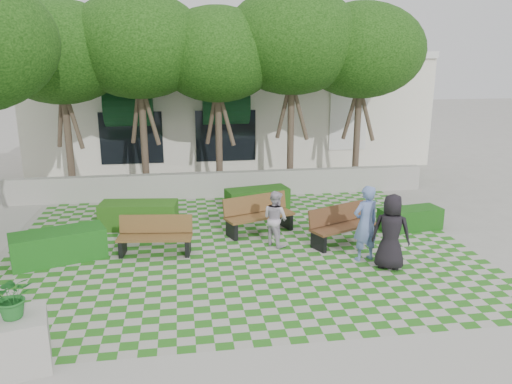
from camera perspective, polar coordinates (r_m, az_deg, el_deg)
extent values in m
plane|color=gray|center=(12.41, -1.24, -8.15)|extent=(90.00, 90.00, 0.00)
plane|color=#2B721E|center=(13.32, -1.81, -6.44)|extent=(12.00, 12.00, 0.00)
cube|color=#9E9B93|center=(8.36, 3.27, -20.85)|extent=(16.00, 2.00, 0.01)
cube|color=#9E9B93|center=(18.12, -3.82, 0.89)|extent=(15.00, 0.36, 0.90)
cube|color=#4F301B|center=(13.69, 9.99, -3.93)|extent=(2.02, 1.34, 0.06)
cube|color=#4F301B|center=(13.79, 9.25, -2.47)|extent=(1.83, 0.92, 0.49)
cube|color=black|center=(13.23, 7.16, -5.65)|extent=(0.32, 0.54, 0.48)
cube|color=black|center=(14.34, 12.50, -4.22)|extent=(0.32, 0.54, 0.48)
cube|color=brown|center=(14.30, 0.45, -2.77)|extent=(2.12, 1.28, 0.07)
cube|color=brown|center=(14.45, -0.11, -1.31)|extent=(1.95, 0.83, 0.51)
cube|color=black|center=(13.99, -2.78, -4.32)|extent=(0.30, 0.57, 0.50)
cube|color=black|center=(14.82, 3.50, -3.20)|extent=(0.30, 0.57, 0.50)
cube|color=brown|center=(13.01, -11.49, -5.12)|extent=(1.93, 0.80, 0.06)
cube|color=brown|center=(13.17, -11.36, -3.56)|extent=(1.88, 0.36, 0.47)
cube|color=black|center=(13.26, -15.01, -6.06)|extent=(0.17, 0.53, 0.46)
cube|color=black|center=(12.98, -7.78, -6.13)|extent=(0.17, 0.53, 0.46)
cube|color=#164813|center=(15.35, 17.19, -2.94)|extent=(1.91, 1.00, 0.64)
cube|color=#1A4813|center=(16.53, 0.15, -0.81)|extent=(2.17, 1.21, 0.72)
cube|color=#235215|center=(15.16, -13.22, -2.60)|extent=(2.32, 1.16, 0.78)
cube|color=#155215|center=(13.37, -21.62, -5.73)|extent=(2.38, 1.58, 0.77)
cube|color=#9E9B93|center=(9.26, -25.47, -15.24)|extent=(1.12, 1.12, 0.91)
imported|color=#206926|center=(8.89, -26.07, -10.67)|extent=(0.76, 0.70, 0.71)
imported|color=#667DBA|center=(12.57, 12.40, -3.53)|extent=(0.80, 0.63, 1.92)
imported|color=black|center=(12.25, 15.18, -4.42)|extent=(1.06, 0.94, 1.83)
imported|color=#BFB3C5|center=(13.32, 2.23, -3.03)|extent=(0.89, 0.93, 1.51)
cylinder|color=#47382B|center=(19.57, -20.59, 5.13)|extent=(0.26, 0.26, 3.64)
ellipsoid|color=#1E4C11|center=(19.32, -21.51, 14.64)|extent=(4.80, 4.80, 3.60)
cylinder|color=#47382B|center=(19.18, -12.67, 5.80)|extent=(0.26, 0.26, 3.81)
ellipsoid|color=#1E4C11|center=(18.95, -13.29, 15.98)|extent=(5.00, 5.00, 3.75)
cylinder|color=#47382B|center=(19.21, -4.26, 5.80)|extent=(0.26, 0.26, 3.58)
ellipsoid|color=#1E4C11|center=(18.95, -4.45, 15.38)|extent=(4.60, 4.60, 3.45)
cylinder|color=#47382B|center=(19.60, 3.97, 6.49)|extent=(0.26, 0.26, 3.92)
ellipsoid|color=#1E4C11|center=(19.38, 4.17, 16.77)|extent=(5.20, 5.20, 3.90)
cylinder|color=#47382B|center=(20.37, 11.44, 6.24)|extent=(0.26, 0.26, 3.70)
ellipsoid|color=#1E4C11|center=(20.14, 11.95, 15.55)|extent=(4.80, 4.80, 3.60)
cube|color=white|center=(25.73, -3.23, 9.79)|extent=(18.00, 8.00, 5.00)
cube|color=white|center=(21.64, -2.27, 15.41)|extent=(18.00, 0.30, 0.30)
cube|color=black|center=(22.90, 10.47, 8.14)|extent=(1.40, 0.10, 2.40)
cylinder|color=#103B1C|center=(21.66, -14.29, 9.67)|extent=(3.00, 1.80, 1.80)
cube|color=black|center=(21.83, -14.05, 6.01)|extent=(2.60, 0.08, 2.20)
cylinder|color=#103B1C|center=(21.65, -3.54, 10.10)|extent=(3.00, 1.80, 1.80)
cube|color=black|center=(21.82, -3.48, 6.43)|extent=(2.60, 0.08, 2.20)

